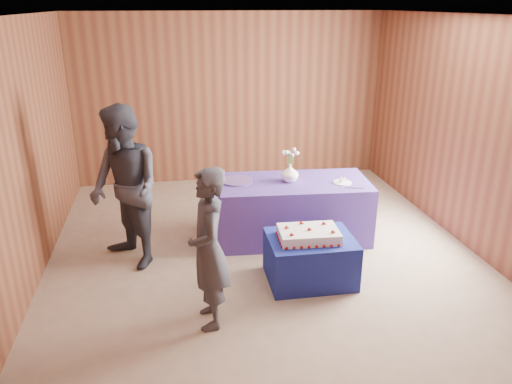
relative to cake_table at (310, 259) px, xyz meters
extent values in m
plane|color=gray|center=(-0.37, 0.49, -0.25)|extent=(6.00, 6.00, 0.00)
cube|color=brown|center=(-0.37, 3.49, 1.10)|extent=(5.00, 0.04, 2.70)
cube|color=brown|center=(-0.37, -2.51, 1.10)|extent=(5.00, 0.04, 2.70)
cube|color=brown|center=(-2.87, 0.49, 1.10)|extent=(0.04, 6.00, 2.70)
cube|color=brown|center=(2.13, 0.49, 1.10)|extent=(0.04, 6.00, 2.70)
cube|color=white|center=(-0.37, 0.49, 2.45)|extent=(5.00, 6.00, 0.04)
cube|color=navy|center=(0.00, 0.00, 0.00)|extent=(0.91, 0.71, 0.50)
cube|color=#513593|center=(0.01, 1.07, 0.12)|extent=(2.06, 1.05, 0.75)
cube|color=silver|center=(-0.04, -0.03, 0.31)|extent=(0.64, 0.45, 0.11)
sphere|color=#9A0D0B|center=(-0.36, -0.21, 0.27)|extent=(0.03, 0.03, 0.03)
sphere|color=#9A0D0B|center=(0.26, -0.25, 0.27)|extent=(0.03, 0.03, 0.03)
sphere|color=#9A0D0B|center=(-0.33, 0.20, 0.27)|extent=(0.03, 0.03, 0.03)
sphere|color=#9A0D0B|center=(0.28, 0.16, 0.27)|extent=(0.03, 0.03, 0.03)
sphere|color=#9A0D0B|center=(-0.23, -0.12, 0.38)|extent=(0.04, 0.04, 0.04)
cone|color=#16611A|center=(-0.20, -0.12, 0.37)|extent=(0.01, 0.03, 0.02)
sphere|color=#9A0D0B|center=(0.13, 0.06, 0.38)|extent=(0.04, 0.04, 0.04)
cone|color=#16611A|center=(0.16, 0.06, 0.37)|extent=(0.01, 0.03, 0.02)
sphere|color=#9A0D0B|center=(-0.04, -0.03, 0.38)|extent=(0.04, 0.04, 0.04)
cone|color=#16611A|center=(-0.01, -0.03, 0.37)|extent=(0.01, 0.03, 0.02)
imported|color=white|center=(0.03, 1.08, 0.61)|extent=(0.25, 0.25, 0.22)
cylinder|color=#306F2C|center=(0.07, 1.08, 0.80)|extent=(0.01, 0.01, 0.15)
sphere|color=silver|center=(0.12, 1.08, 0.87)|extent=(0.05, 0.05, 0.05)
cylinder|color=#306F2C|center=(0.06, 1.11, 0.80)|extent=(0.01, 0.01, 0.15)
sphere|color=white|center=(0.09, 1.14, 0.87)|extent=(0.05, 0.05, 0.05)
cylinder|color=#306F2C|center=(0.03, 1.12, 0.80)|extent=(0.01, 0.01, 0.15)
sphere|color=silver|center=(0.03, 1.17, 0.87)|extent=(0.05, 0.05, 0.05)
cylinder|color=#306F2C|center=(0.01, 1.11, 0.80)|extent=(0.01, 0.01, 0.15)
sphere|color=white|center=(-0.03, 1.14, 0.87)|extent=(0.05, 0.05, 0.05)
cylinder|color=#306F2C|center=(-0.01, 1.08, 0.80)|extent=(0.01, 0.01, 0.15)
sphere|color=silver|center=(-0.06, 1.08, 0.87)|extent=(0.05, 0.05, 0.05)
cylinder|color=#306F2C|center=(0.01, 1.06, 0.80)|extent=(0.01, 0.01, 0.15)
sphere|color=white|center=(-0.03, 1.02, 0.87)|extent=(0.05, 0.05, 0.05)
cylinder|color=#306F2C|center=(0.03, 1.05, 0.80)|extent=(0.01, 0.01, 0.15)
sphere|color=silver|center=(0.03, 0.99, 0.87)|extent=(0.05, 0.05, 0.05)
cylinder|color=#306F2C|center=(0.06, 1.06, 0.80)|extent=(0.01, 0.01, 0.15)
sphere|color=white|center=(0.09, 1.02, 0.87)|extent=(0.05, 0.05, 0.05)
cylinder|color=#60468D|center=(-0.61, 1.19, 0.51)|extent=(0.51, 0.51, 0.02)
cylinder|color=white|center=(0.65, 0.91, 0.51)|extent=(0.26, 0.26, 0.01)
cube|color=silver|center=(0.65, 0.91, 0.54)|extent=(0.07, 0.06, 0.05)
sphere|color=#9A0D0B|center=(0.65, 0.89, 0.58)|extent=(0.02, 0.02, 0.02)
cube|color=#B1B2B6|center=(0.70, 0.71, 0.50)|extent=(0.26, 0.09, 0.00)
imported|color=#33333C|center=(-1.12, -0.57, 0.51)|extent=(0.38, 0.56, 1.52)
imported|color=#31313B|center=(-1.91, 0.73, 0.66)|extent=(1.06, 1.12, 1.83)
camera|label=1|loc=(-1.42, -4.54, 2.57)|focal=35.00mm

